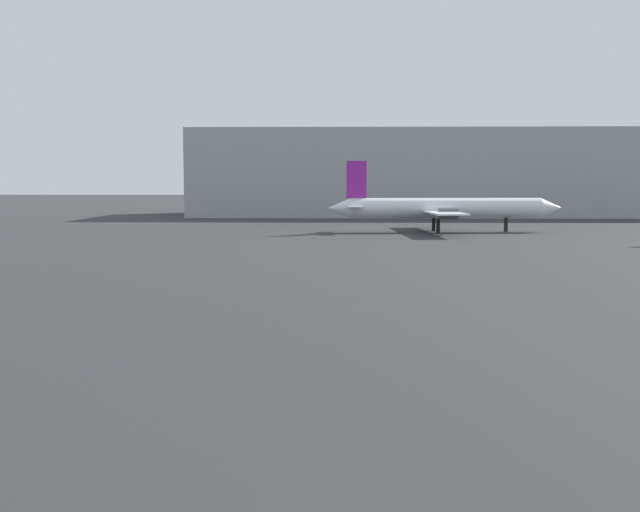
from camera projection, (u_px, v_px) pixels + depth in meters
name	position (u px, v px, depth m)	size (l,w,h in m)	color
airplane_distant	(443.00, 208.00, 93.28)	(26.91, 20.35, 8.07)	silver
terminal_building	(434.00, 173.00, 136.56)	(79.26, 24.15, 13.91)	#999EA3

